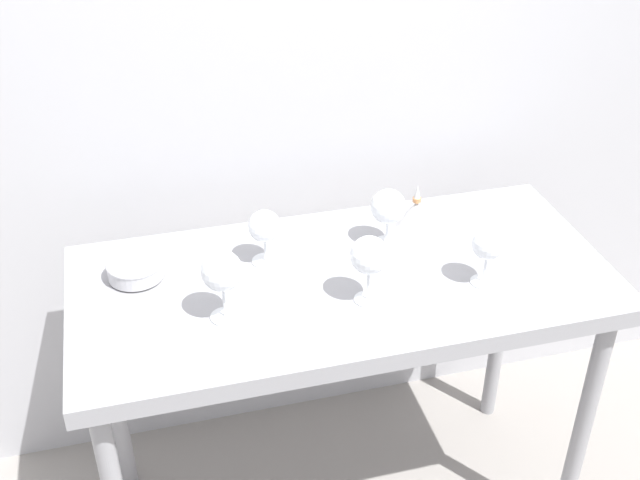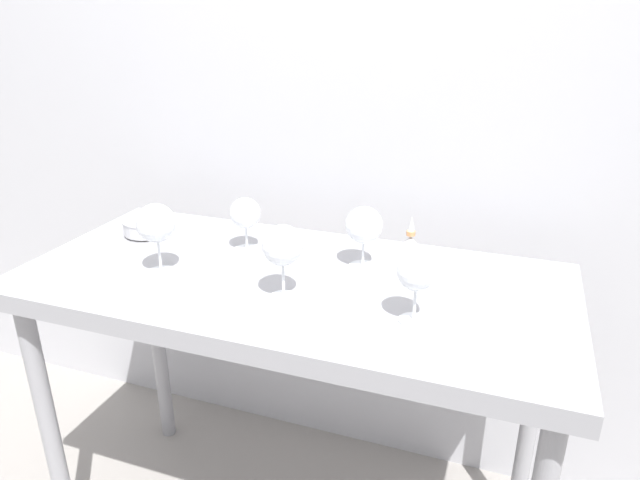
{
  "view_description": "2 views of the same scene",
  "coord_description": "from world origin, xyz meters",
  "px_view_note": "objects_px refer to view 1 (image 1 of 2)",
  "views": [
    {
      "loc": [
        -0.49,
        -1.61,
        2.1
      ],
      "look_at": [
        -0.05,
        0.04,
        0.99
      ],
      "focal_mm": 44.63,
      "sensor_mm": 36.0,
      "label": 1
    },
    {
      "loc": [
        0.51,
        -1.21,
        1.53
      ],
      "look_at": [
        0.07,
        0.03,
        1.0
      ],
      "focal_mm": 31.83,
      "sensor_mm": 36.0,
      "label": 2
    }
  ],
  "objects_px": {
    "wine_glass_near_center": "(369,257)",
    "tasting_sheet_upper": "(490,237)",
    "wine_glass_near_right": "(488,245)",
    "decanter_funnel": "(416,213)",
    "wine_glass_near_left": "(222,273)",
    "wine_glass_far_left": "(264,228)",
    "wine_glass_far_right": "(388,208)",
    "tasting_bowl": "(136,268)"
  },
  "relations": [
    {
      "from": "wine_glass_near_right",
      "to": "wine_glass_near_center",
      "type": "bearing_deg",
      "value": 179.05
    },
    {
      "from": "wine_glass_near_right",
      "to": "wine_glass_near_left",
      "type": "bearing_deg",
      "value": 177.69
    },
    {
      "from": "wine_glass_near_center",
      "to": "decanter_funnel",
      "type": "relative_size",
      "value": 1.38
    },
    {
      "from": "wine_glass_near_center",
      "to": "tasting_bowl",
      "type": "relative_size",
      "value": 1.23
    },
    {
      "from": "tasting_bowl",
      "to": "wine_glass_near_left",
      "type": "bearing_deg",
      "value": -48.63
    },
    {
      "from": "wine_glass_near_left",
      "to": "wine_glass_far_left",
      "type": "relative_size",
      "value": 1.21
    },
    {
      "from": "decanter_funnel",
      "to": "wine_glass_near_right",
      "type": "bearing_deg",
      "value": -76.97
    },
    {
      "from": "wine_glass_near_right",
      "to": "decanter_funnel",
      "type": "bearing_deg",
      "value": 103.03
    },
    {
      "from": "wine_glass_near_right",
      "to": "wine_glass_far_left",
      "type": "bearing_deg",
      "value": 155.63
    },
    {
      "from": "tasting_sheet_upper",
      "to": "decanter_funnel",
      "type": "bearing_deg",
      "value": 174.46
    },
    {
      "from": "decanter_funnel",
      "to": "wine_glass_far_right",
      "type": "bearing_deg",
      "value": -147.37
    },
    {
      "from": "wine_glass_near_center",
      "to": "tasting_sheet_upper",
      "type": "height_order",
      "value": "wine_glass_near_center"
    },
    {
      "from": "wine_glass_near_center",
      "to": "decanter_funnel",
      "type": "bearing_deg",
      "value": 51.74
    },
    {
      "from": "wine_glass_near_center",
      "to": "tasting_bowl",
      "type": "bearing_deg",
      "value": 156.01
    },
    {
      "from": "wine_glass_far_right",
      "to": "wine_glass_far_left",
      "type": "relative_size",
      "value": 1.08
    },
    {
      "from": "tasting_sheet_upper",
      "to": "tasting_bowl",
      "type": "relative_size",
      "value": 1.47
    },
    {
      "from": "wine_glass_near_right",
      "to": "tasting_bowl",
      "type": "bearing_deg",
      "value": 163.8
    },
    {
      "from": "wine_glass_far_right",
      "to": "tasting_bowl",
      "type": "height_order",
      "value": "wine_glass_far_right"
    },
    {
      "from": "wine_glass_near_left",
      "to": "wine_glass_near_center",
      "type": "height_order",
      "value": "wine_glass_near_left"
    },
    {
      "from": "wine_glass_far_right",
      "to": "wine_glass_far_left",
      "type": "xyz_separation_m",
      "value": [
        -0.34,
        -0.0,
        -0.01
      ]
    },
    {
      "from": "wine_glass_far_left",
      "to": "tasting_sheet_upper",
      "type": "distance_m",
      "value": 0.64
    },
    {
      "from": "wine_glass_far_left",
      "to": "wine_glass_near_right",
      "type": "height_order",
      "value": "wine_glass_near_right"
    },
    {
      "from": "wine_glass_far_left",
      "to": "tasting_sheet_upper",
      "type": "bearing_deg",
      "value": -4.13
    },
    {
      "from": "wine_glass_near_left",
      "to": "wine_glass_far_left",
      "type": "distance_m",
      "value": 0.25
    },
    {
      "from": "wine_glass_near_left",
      "to": "wine_glass_near_center",
      "type": "relative_size",
      "value": 1.02
    },
    {
      "from": "wine_glass_near_center",
      "to": "tasting_sheet_upper",
      "type": "xyz_separation_m",
      "value": [
        0.42,
        0.18,
        -0.13
      ]
    },
    {
      "from": "wine_glass_near_right",
      "to": "tasting_bowl",
      "type": "distance_m",
      "value": 0.9
    },
    {
      "from": "wine_glass_near_left",
      "to": "wine_glass_near_right",
      "type": "bearing_deg",
      "value": -2.31
    },
    {
      "from": "wine_glass_near_left",
      "to": "tasting_sheet_upper",
      "type": "bearing_deg",
      "value": 11.98
    },
    {
      "from": "wine_glass_near_center",
      "to": "wine_glass_near_right",
      "type": "distance_m",
      "value": 0.31
    },
    {
      "from": "wine_glass_near_center",
      "to": "tasting_bowl",
      "type": "distance_m",
      "value": 0.61
    },
    {
      "from": "wine_glass_far_left",
      "to": "decanter_funnel",
      "type": "bearing_deg",
      "value": 9.07
    },
    {
      "from": "tasting_sheet_upper",
      "to": "decanter_funnel",
      "type": "height_order",
      "value": "decanter_funnel"
    },
    {
      "from": "wine_glass_near_left",
      "to": "decanter_funnel",
      "type": "relative_size",
      "value": 1.42
    },
    {
      "from": "wine_glass_near_right",
      "to": "wine_glass_far_right",
      "type": "bearing_deg",
      "value": 127.41
    },
    {
      "from": "wine_glass_near_right",
      "to": "decanter_funnel",
      "type": "xyz_separation_m",
      "value": [
        -0.07,
        0.31,
        -0.08
      ]
    },
    {
      "from": "decanter_funnel",
      "to": "wine_glass_near_left",
      "type": "bearing_deg",
      "value": -154.61
    },
    {
      "from": "wine_glass_far_left",
      "to": "tasting_sheet_upper",
      "type": "relative_size",
      "value": 0.7
    },
    {
      "from": "wine_glass_near_center",
      "to": "wine_glass_near_right",
      "type": "relative_size",
      "value": 1.11
    },
    {
      "from": "wine_glass_far_right",
      "to": "wine_glass_near_right",
      "type": "xyz_separation_m",
      "value": [
        0.18,
        -0.24,
        0.0
      ]
    },
    {
      "from": "wine_glass_far_right",
      "to": "wine_glass_near_left",
      "type": "bearing_deg",
      "value": -156.41
    },
    {
      "from": "wine_glass_near_right",
      "to": "tasting_sheet_upper",
      "type": "distance_m",
      "value": 0.25
    }
  ]
}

